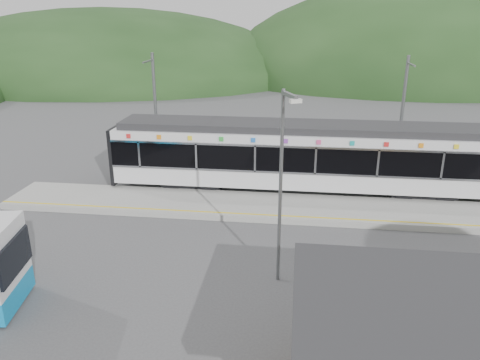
# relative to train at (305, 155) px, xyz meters

# --- Properties ---
(ground) EXTENTS (120.00, 120.00, 0.00)m
(ground) POSITION_rel_train_xyz_m (-1.79, -6.00, -2.06)
(ground) COLOR #4C4C4F
(ground) RESTS_ON ground
(hills) EXTENTS (146.00, 149.00, 26.00)m
(hills) POSITION_rel_train_xyz_m (4.40, -0.71, -2.06)
(hills) COLOR #1E3D19
(hills) RESTS_ON ground
(platform) EXTENTS (26.00, 3.20, 0.30)m
(platform) POSITION_rel_train_xyz_m (-1.79, -2.70, -1.91)
(platform) COLOR #9E9E99
(platform) RESTS_ON ground
(yellow_line) EXTENTS (26.00, 0.10, 0.01)m
(yellow_line) POSITION_rel_train_xyz_m (-1.79, -4.00, -1.76)
(yellow_line) COLOR yellow
(yellow_line) RESTS_ON platform
(train) EXTENTS (20.44, 3.01, 3.74)m
(train) POSITION_rel_train_xyz_m (0.00, 0.00, 0.00)
(train) COLOR black
(train) RESTS_ON ground
(catenary_mast_west) EXTENTS (0.18, 1.80, 7.00)m
(catenary_mast_west) POSITION_rel_train_xyz_m (-8.79, 2.56, 1.58)
(catenary_mast_west) COLOR slate
(catenary_mast_west) RESTS_ON ground
(catenary_mast_east) EXTENTS (0.18, 1.80, 7.00)m
(catenary_mast_east) POSITION_rel_train_xyz_m (5.21, 2.56, 1.58)
(catenary_mast_east) COLOR slate
(catenary_mast_east) RESTS_ON ground
(lamp_post) EXTENTS (0.55, 1.24, 6.86)m
(lamp_post) POSITION_rel_train_xyz_m (-0.95, -9.13, 2.01)
(lamp_post) COLOR slate
(lamp_post) RESTS_ON ground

